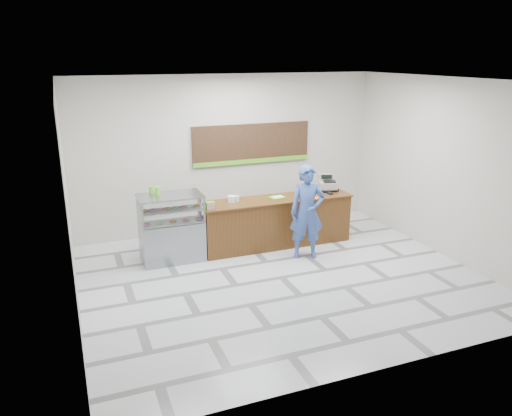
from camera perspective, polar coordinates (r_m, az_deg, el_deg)
name	(u,v)px	position (r m, az deg, el deg)	size (l,w,h in m)	color
floor	(282,277)	(9.21, 2.96, -7.94)	(7.00, 7.00, 0.00)	silver
back_wall	(229,154)	(11.34, -3.15, 6.22)	(7.00, 7.00, 0.00)	beige
ceiling	(285,80)	(8.34, 3.34, 14.38)	(7.00, 7.00, 0.00)	silver
sales_counter	(276,222)	(10.53, 2.29, -1.58)	(3.26, 0.76, 1.03)	brown
display_case	(171,227)	(9.85, -9.64, -2.19)	(1.22, 0.72, 1.33)	gray
menu_board	(252,144)	(11.45, -0.46, 7.28)	(2.80, 0.06, 0.90)	black
cash_register	(327,185)	(11.07, 8.16, 2.68)	(0.47, 0.48, 0.35)	black
card_terminal	(330,193)	(10.81, 8.42, 1.69)	(0.07, 0.15, 0.04)	black
serving_tray	(277,197)	(10.43, 2.41, 1.23)	(0.36, 0.28, 0.02)	#44C115
napkin_box	(232,199)	(10.12, -2.79, 1.05)	(0.15, 0.15, 0.13)	white
straw_cup	(237,199)	(10.13, -2.17, 1.06)	(0.08, 0.08, 0.12)	silver
promo_box	(210,206)	(9.63, -5.25, 0.24)	(0.17, 0.12, 0.16)	#5BB923
donut_decal	(315,198)	(10.50, 6.73, 1.19)	(0.16, 0.16, 0.00)	pink
green_cup_left	(151,190)	(9.85, -11.86, 2.08)	(0.09, 0.09, 0.14)	#5BB923
green_cup_right	(158,191)	(9.71, -11.18, 1.96)	(0.10, 0.10, 0.16)	#5BB923
customer	(307,212)	(9.84, 5.86, -0.47)	(0.68, 0.45, 1.87)	#37549C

